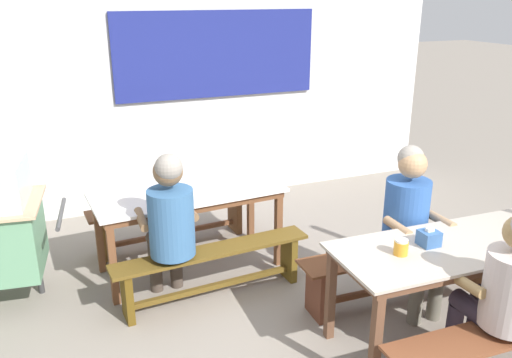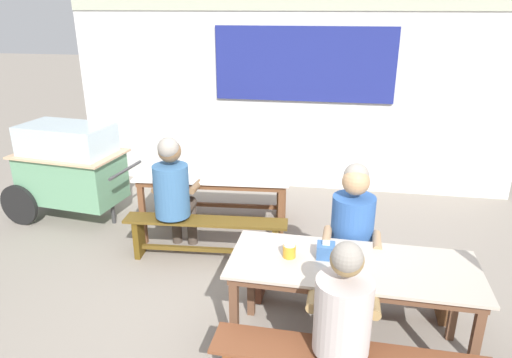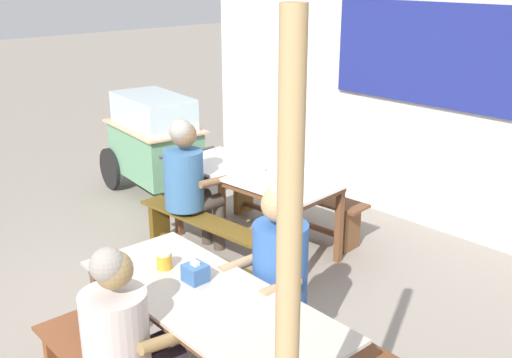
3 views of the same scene
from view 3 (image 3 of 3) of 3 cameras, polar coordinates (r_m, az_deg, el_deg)
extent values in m
plane|color=gray|center=(4.81, -6.06, -13.31)|extent=(40.00, 40.00, 0.00)
cube|color=silver|center=(6.45, 15.27, 6.46)|extent=(6.15, 0.12, 2.45)
cube|color=navy|center=(6.18, 16.80, 10.97)|extent=(2.42, 0.03, 0.98)
cube|color=silver|center=(5.68, -0.12, 0.57)|extent=(1.74, 0.84, 0.03)
cube|color=brown|center=(5.69, -0.12, 0.16)|extent=(1.65, 0.77, 0.06)
cube|color=brown|center=(5.60, 7.76, -4.48)|extent=(0.06, 0.06, 0.69)
cube|color=brown|center=(5.16, 3.85, -6.48)|extent=(0.06, 0.06, 0.69)
cube|color=brown|center=(6.52, -3.23, -0.81)|extent=(0.06, 0.06, 0.69)
cube|color=brown|center=(6.15, -7.27, -2.22)|extent=(0.06, 0.06, 0.69)
cube|color=#B9AC9C|center=(3.61, -4.40, -11.04)|extent=(1.82, 0.77, 0.02)
cube|color=brown|center=(3.63, -4.39, -11.60)|extent=(1.73, 0.71, 0.06)
cube|color=brown|center=(4.55, -7.58, -10.36)|extent=(0.06, 0.06, 0.69)
cube|color=brown|center=(4.29, -14.35, -12.76)|extent=(0.06, 0.06, 0.69)
cube|color=brown|center=(6.19, 3.53, -0.98)|extent=(1.67, 0.41, 0.03)
cube|color=brown|center=(5.89, 8.82, -4.67)|extent=(0.08, 0.26, 0.43)
cube|color=brown|center=(6.71, -1.17, -1.38)|extent=(0.08, 0.26, 0.43)
cube|color=brown|center=(6.32, 3.47, -3.83)|extent=(1.38, 0.14, 0.04)
cube|color=brown|center=(5.41, -4.30, -4.10)|extent=(1.71, 0.36, 0.03)
cube|color=brown|center=(5.05, 1.46, -8.70)|extent=(0.07, 0.21, 0.43)
cube|color=#543D10|center=(6.01, -8.99, -4.17)|extent=(0.07, 0.21, 0.43)
cube|color=brown|center=(5.55, -4.22, -7.26)|extent=(1.41, 0.14, 0.04)
cube|color=brown|center=(4.09, 2.30, -12.24)|extent=(1.83, 0.37, 0.02)
cube|color=brown|center=(4.73, -4.48, -10.81)|extent=(0.07, 0.27, 0.43)
cube|color=brown|center=(4.28, 2.24, -16.07)|extent=(1.54, 0.09, 0.04)
cube|color=brown|center=(4.24, -17.32, -15.68)|extent=(0.07, 0.26, 0.43)
cube|color=#619770|center=(7.20, -9.40, 2.57)|extent=(1.24, 0.80, 0.58)
cube|color=silver|center=(7.08, -9.61, 6.25)|extent=(1.12, 0.72, 0.37)
cube|color=tan|center=(7.12, -9.53, 4.89)|extent=(1.33, 0.89, 0.02)
cylinder|color=black|center=(7.90, -8.71, 1.90)|extent=(0.51, 0.11, 0.51)
cylinder|color=black|center=(7.62, -13.51, 0.93)|extent=(0.51, 0.11, 0.51)
cylinder|color=#333333|center=(6.89, -7.25, -1.75)|extent=(0.05, 0.05, 0.25)
cylinder|color=#3F3F3F|center=(6.50, -6.44, 2.49)|extent=(0.12, 0.66, 0.04)
cylinder|color=#625D50|center=(4.08, -2.49, -15.97)|extent=(0.11, 0.11, 0.45)
cylinder|color=#625D50|center=(4.02, -0.54, -11.82)|extent=(0.15, 0.40, 0.13)
cylinder|color=#625D50|center=(3.91, 1.21, -12.85)|extent=(0.15, 0.40, 0.13)
cylinder|color=#2E579E|center=(3.93, 2.28, -8.06)|extent=(0.36, 0.36, 0.56)
sphere|color=tan|center=(3.75, 2.14, -2.38)|extent=(0.22, 0.22, 0.22)
sphere|color=gray|center=(3.75, 2.48, -1.71)|extent=(0.21, 0.21, 0.21)
cylinder|color=tan|center=(3.97, -1.62, -8.00)|extent=(0.08, 0.30, 0.07)
cylinder|color=tan|center=(3.70, 2.32, -10.12)|extent=(0.08, 0.30, 0.08)
cylinder|color=#443930|center=(5.85, -3.48, -4.51)|extent=(0.11, 0.11, 0.45)
cylinder|color=#443930|center=(5.98, -4.59, -4.00)|extent=(0.11, 0.11, 0.45)
cylinder|color=#443930|center=(5.65, -4.79, -2.39)|extent=(0.13, 0.36, 0.13)
cylinder|color=#443930|center=(5.78, -5.91, -1.91)|extent=(0.13, 0.36, 0.13)
cylinder|color=#37628F|center=(5.53, -6.76, -0.06)|extent=(0.36, 0.36, 0.54)
sphere|color=brown|center=(5.42, -6.77, 4.13)|extent=(0.23, 0.23, 0.23)
sphere|color=gray|center=(5.39, -7.04, 4.48)|extent=(0.21, 0.21, 0.21)
cylinder|color=brown|center=(5.49, -4.01, -0.26)|extent=(0.07, 0.30, 0.08)
cylinder|color=brown|center=(5.79, -6.52, 0.70)|extent=(0.07, 0.31, 0.10)
cylinder|color=#2A222E|center=(3.66, -11.04, -15.68)|extent=(0.14, 0.38, 0.13)
cylinder|color=#BBAFAB|center=(3.40, -12.99, -14.04)|extent=(0.36, 0.36, 0.49)
sphere|color=olive|center=(3.22, -13.18, -8.27)|extent=(0.20, 0.20, 0.20)
sphere|color=gray|center=(3.19, -13.70, -7.84)|extent=(0.19, 0.19, 0.19)
cylinder|color=olive|center=(3.34, -8.47, -14.75)|extent=(0.08, 0.31, 0.11)
cylinder|color=olive|center=(3.63, -11.99, -11.95)|extent=(0.08, 0.31, 0.09)
cube|color=#355E99|center=(3.74, -5.68, -8.74)|extent=(0.13, 0.13, 0.11)
cube|color=white|center=(3.71, -5.71, -7.84)|extent=(0.05, 0.04, 0.02)
cylinder|color=orange|center=(3.92, -8.56, -7.62)|extent=(0.10, 0.10, 0.09)
cylinder|color=white|center=(3.89, -8.60, -6.89)|extent=(0.09, 0.09, 0.02)
cylinder|color=silver|center=(5.67, 0.22, 0.91)|extent=(0.14, 0.14, 0.04)
camera|label=1|loc=(5.08, -51.75, 10.75)|focal=36.98mm
camera|label=2|loc=(2.86, -66.40, 7.05)|focal=32.64mm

